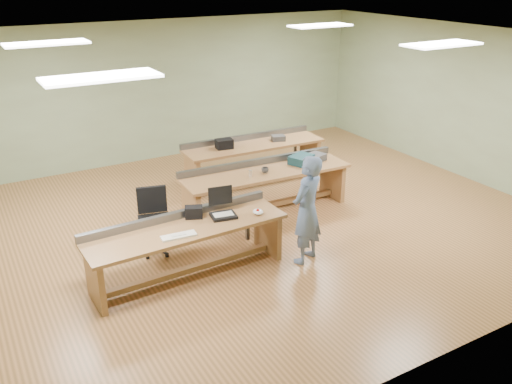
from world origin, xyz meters
TOP-DOWN VIEW (x-y plane):
  - floor at (0.00, 0.00)m, footprint 10.00×10.00m
  - ceiling at (0.00, 0.00)m, footprint 10.00×10.00m
  - wall_back at (0.00, 4.00)m, footprint 10.00×0.04m
  - wall_front at (0.00, -4.00)m, footprint 10.00×0.04m
  - wall_right at (5.00, 0.00)m, footprint 0.04×8.00m
  - fluor_panels at (0.00, 0.00)m, footprint 6.20×3.50m
  - workbench_front at (-1.45, -0.99)m, footprint 2.84×0.84m
  - workbench_mid at (0.61, 0.35)m, footprint 3.04×0.95m
  - workbench_back at (1.18, 1.77)m, footprint 2.89×0.86m
  - person at (0.22, -1.47)m, footprint 0.70×0.60m
  - laptop_base at (-0.86, -0.96)m, footprint 0.39×0.34m
  - laptop_screen at (-0.84, -0.83)m, footprint 0.35×0.08m
  - keyboard at (-1.65, -1.21)m, footprint 0.48×0.20m
  - trackball_mouse at (-0.39, -1.12)m, footprint 0.19×0.20m
  - camera_bag at (-1.23, -0.77)m, footprint 0.29×0.24m
  - task_chair at (-1.59, -0.09)m, footprint 0.65×0.65m
  - parts_bin_teal at (1.36, 0.34)m, footprint 0.51×0.45m
  - parts_bin_grey at (1.61, 0.32)m, footprint 0.51×0.40m
  - mug at (0.54, 0.25)m, footprint 0.15×0.15m
  - drinks_can at (0.24, 0.22)m, footprint 0.08×0.08m
  - storage_box_back at (0.54, 1.79)m, footprint 0.35×0.27m
  - tray_back at (1.72, 1.69)m, footprint 0.31×0.26m

SIDE VIEW (x-z plane):
  - floor at x=0.00m, z-range 0.00..0.00m
  - task_chair at x=-1.59m, z-range -0.13..0.85m
  - workbench_front at x=-1.45m, z-range 0.13..0.99m
  - workbench_back at x=1.18m, z-range 0.13..0.99m
  - workbench_mid at x=0.61m, z-range 0.13..0.99m
  - keyboard at x=-1.65m, z-range 0.75..0.78m
  - laptop_base at x=-0.86m, z-range 0.75..0.79m
  - trackball_mouse at x=-0.39m, z-range 0.75..0.82m
  - mug at x=0.54m, z-range 0.75..0.85m
  - tray_back at x=1.72m, z-range 0.75..0.86m
  - drinks_can at x=0.24m, z-range 0.75..0.86m
  - parts_bin_grey at x=1.61m, z-range 0.75..0.87m
  - person at x=0.22m, z-range 0.00..1.63m
  - parts_bin_teal at x=1.36m, z-range 0.75..0.90m
  - camera_bag at x=-1.23m, z-range 0.75..0.92m
  - storage_box_back at x=0.54m, z-range 0.75..0.93m
  - laptop_screen at x=-0.84m, z-range 0.89..1.16m
  - wall_back at x=0.00m, z-range 0.00..3.00m
  - wall_front at x=0.00m, z-range 0.00..3.00m
  - wall_right at x=5.00m, z-range 0.00..3.00m
  - fluor_panels at x=0.00m, z-range 2.96..2.99m
  - ceiling at x=0.00m, z-range 3.00..3.00m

